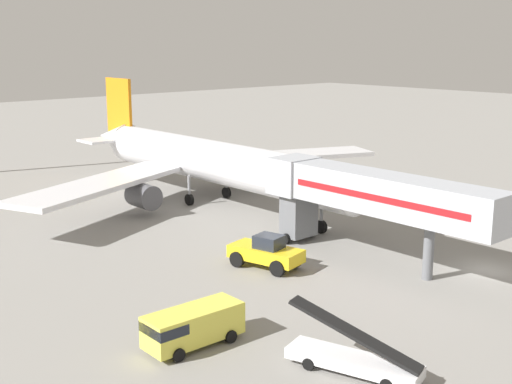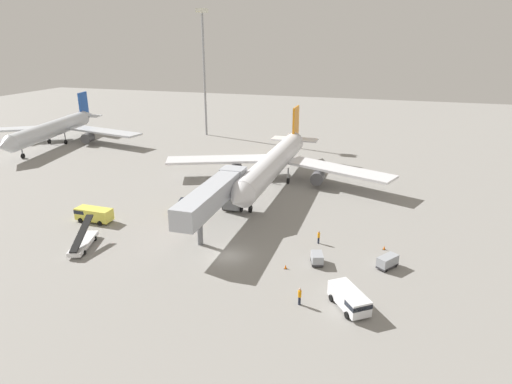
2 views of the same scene
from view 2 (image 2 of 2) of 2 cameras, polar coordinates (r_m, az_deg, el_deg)
ground_plane at (r=53.56m, az=-3.56°, el=-8.26°), size 300.00×300.00×0.00m
airplane_at_gate at (r=77.98m, az=2.51°, el=3.95°), size 42.20×43.48×11.33m
jet_bridge at (r=59.42m, az=-5.26°, el=-0.30°), size 3.46×19.10×6.59m
pushback_tug at (r=66.07m, az=-9.15°, el=-1.89°), size 3.48×5.55×2.35m
belt_loader_truck at (r=59.15m, az=-21.55°, el=-6.07°), size 3.55×6.73×3.14m
service_van_rear_left at (r=44.50m, az=12.09°, el=-13.40°), size 4.58×5.18×1.84m
service_van_mid_right at (r=66.68m, az=-20.41°, el=-2.68°), size 5.32×2.37×1.98m
baggage_cart_far_right at (r=52.69m, az=16.72°, el=-8.63°), size 2.50×2.84×1.46m
baggage_cart_near_center at (r=51.85m, az=7.94°, el=-8.50°), size 1.82×2.34×1.32m
ground_crew_worker_foreground at (r=56.64m, az=8.15°, el=-5.79°), size 0.38×0.38×1.71m
ground_crew_worker_midground at (r=44.34m, az=5.69°, el=-13.29°), size 0.43×0.43×1.83m
safety_cone_alpha at (r=50.70m, az=3.86°, el=-9.66°), size 0.33×0.33×0.51m
safety_cone_bravo at (r=57.05m, az=16.31°, el=-6.96°), size 0.33×0.33×0.52m
airplane_background at (r=118.35m, az=-24.68°, el=7.50°), size 43.77×40.11×10.77m
apron_light_mast at (r=117.49m, az=-6.84°, el=17.56°), size 2.40×2.40×31.53m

